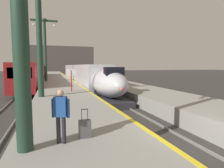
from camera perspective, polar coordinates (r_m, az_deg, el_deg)
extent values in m
plane|color=#33302D|center=(8.58, 22.49, -18.76)|extent=(260.00, 260.00, 0.00)
cube|color=gray|center=(30.84, -15.49, -0.23)|extent=(4.80, 110.00, 1.05)
cube|color=gray|center=(32.17, -0.92, 0.19)|extent=(4.80, 110.00, 1.05)
cube|color=yellow|center=(30.96, -11.30, 0.87)|extent=(0.20, 107.80, 0.01)
cube|color=slate|center=(33.89, -10.07, -0.41)|extent=(0.08, 110.00, 0.12)
cube|color=slate|center=(34.12, -7.57, -0.34)|extent=(0.08, 110.00, 0.12)
cube|color=slate|center=(33.81, -23.80, -0.81)|extent=(0.08, 110.00, 0.12)
cube|color=slate|center=(33.68, -21.27, -0.74)|extent=(0.08, 110.00, 0.12)
ellipsoid|color=silver|center=(18.18, -1.09, 0.29)|extent=(2.78, 7.45, 2.56)
cube|color=#28282D|center=(18.03, -0.75, -4.74)|extent=(2.46, 6.34, 0.55)
cube|color=black|center=(16.51, 0.56, 3.49)|extent=(1.59, 1.00, 0.90)
sphere|color=#F24C4C|center=(14.75, 2.94, -1.50)|extent=(0.28, 0.28, 0.28)
cube|color=silver|center=(27.12, -6.66, 2.47)|extent=(2.90, 14.00, 3.05)
cube|color=black|center=(26.87, -9.65, 3.57)|extent=(0.04, 11.90, 0.80)
cube|color=black|center=(27.41, -3.75, 3.67)|extent=(0.04, 11.90, 0.80)
cube|color=silver|center=(27.22, -6.63, -0.21)|extent=(2.92, 13.30, 0.24)
cube|color=black|center=(22.93, -4.47, -2.56)|extent=(2.03, 2.20, 0.56)
cube|color=black|center=(31.66, -8.16, -0.39)|extent=(2.03, 2.20, 0.56)
cube|color=silver|center=(43.52, -10.83, 3.51)|extent=(2.90, 18.00, 3.05)
cube|color=black|center=(43.36, -12.71, 4.19)|extent=(0.04, 15.84, 0.80)
cube|color=black|center=(43.70, -8.99, 4.27)|extent=(0.04, 15.84, 0.80)
cube|color=black|center=(37.56, -9.67, 0.49)|extent=(2.03, 2.20, 0.56)
cube|color=black|center=(49.68, -11.63, 1.65)|extent=(2.03, 2.20, 0.56)
cube|color=maroon|center=(30.12, -23.24, 2.50)|extent=(2.85, 18.00, 3.30)
cube|color=black|center=(21.20, -25.65, 2.98)|extent=(2.28, 0.08, 1.10)
cube|color=black|center=(30.27, -25.91, 3.35)|extent=(0.04, 15.30, 0.90)
cube|color=black|center=(29.99, -20.62, 3.54)|extent=(0.04, 15.30, 0.90)
cube|color=black|center=(24.57, -24.38, -2.54)|extent=(2.00, 2.00, 0.52)
cube|color=black|center=(35.97, -22.25, -0.08)|extent=(2.00, 2.00, 0.52)
cube|color=maroon|center=(48.65, -21.12, 3.52)|extent=(2.85, 18.00, 3.30)
cylinder|color=#1E3828|center=(16.11, -20.75, 14.75)|extent=(0.44, 0.44, 10.22)
cylinder|color=#1E3828|center=(32.27, -19.16, 9.38)|extent=(0.44, 0.44, 9.60)
cylinder|color=#1E3828|center=(32.94, -19.43, 17.47)|extent=(0.68, 0.68, 0.30)
cube|color=#1E3828|center=(32.92, -19.42, 17.30)|extent=(4.00, 0.24, 0.28)
cylinder|color=#1E3828|center=(32.92, -22.12, 16.59)|extent=(0.03, 0.03, 0.60)
sphere|color=#EFEACC|center=(32.85, -22.10, 15.99)|extent=(0.36, 0.36, 0.36)
cylinder|color=#1E3828|center=(32.85, -16.67, 16.78)|extent=(0.03, 0.03, 0.60)
sphere|color=#EFEACC|center=(32.78, -16.65, 16.18)|extent=(0.36, 0.36, 0.36)
cylinder|color=#23232D|center=(6.31, -14.06, -13.05)|extent=(0.13, 0.13, 0.85)
cylinder|color=#23232D|center=(6.36, -15.55, -12.93)|extent=(0.13, 0.13, 0.85)
cube|color=#1E478C|center=(6.14, -14.98, -6.47)|extent=(0.43, 0.35, 0.62)
cylinder|color=#1E478C|center=(6.08, -12.81, -7.02)|extent=(0.09, 0.09, 0.58)
cylinder|color=#1E478C|center=(6.24, -17.06, -6.82)|extent=(0.09, 0.09, 0.58)
sphere|color=tan|center=(6.07, -15.07, -2.59)|extent=(0.22, 0.22, 0.22)
cube|color=#4C4C51|center=(6.68, -8.04, -13.01)|extent=(0.40, 0.22, 0.60)
cylinder|color=#262628|center=(6.53, -8.97, -9.06)|extent=(0.02, 0.02, 0.36)
cylinder|color=#262628|center=(6.56, -7.23, -8.97)|extent=(0.02, 0.02, 0.36)
cube|color=#262628|center=(6.50, -8.12, -7.40)|extent=(0.22, 0.03, 0.02)
cylinder|color=maroon|center=(18.42, -11.95, 0.93)|extent=(0.10, 0.10, 2.00)
cube|color=white|center=(18.38, -12.00, 3.41)|extent=(0.90, 0.06, 0.64)
cube|color=#4C4742|center=(108.11, -14.99, 7.12)|extent=(36.00, 2.00, 14.00)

